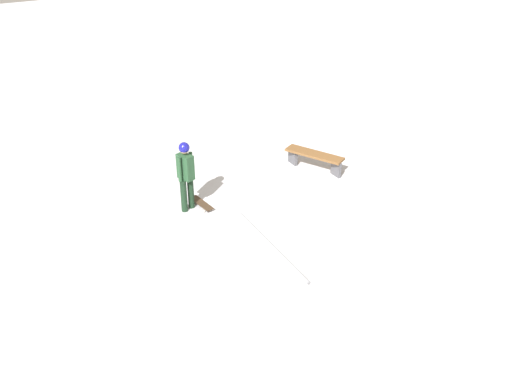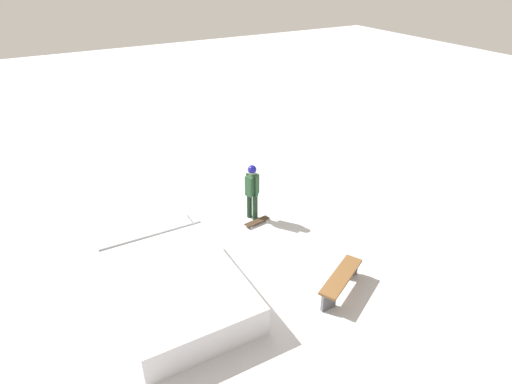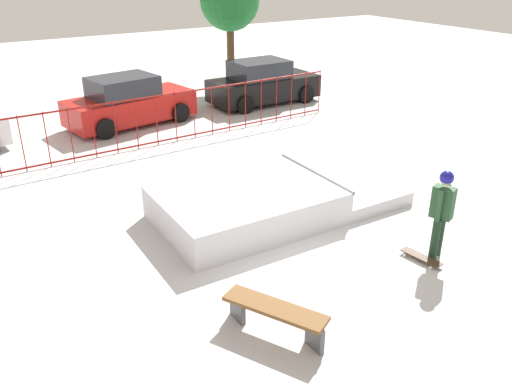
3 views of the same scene
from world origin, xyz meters
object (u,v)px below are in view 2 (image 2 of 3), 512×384
object	(u,v)px
skater	(252,188)
skateboard	(257,221)
skate_ramp	(171,278)
park_bench	(341,279)

from	to	relation	value
skater	skateboard	size ratio (longest dim) A/B	2.10
skate_ramp	skateboard	world-z (taller)	skate_ramp
skate_ramp	park_bench	world-z (taller)	skate_ramp
skate_ramp	park_bench	xyz separation A→B (m)	(-1.99, -3.36, 0.04)
skater	park_bench	xyz separation A→B (m)	(-3.76, -0.24, -0.65)
skate_ramp	park_bench	distance (m)	3.90
skater	skate_ramp	bearing A→B (deg)	-170.35
skater	park_bench	bearing A→B (deg)	-106.17
skate_ramp	skater	world-z (taller)	skater
skate_ramp	skateboard	xyz separation A→B (m)	(1.43, -3.09, -0.24)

